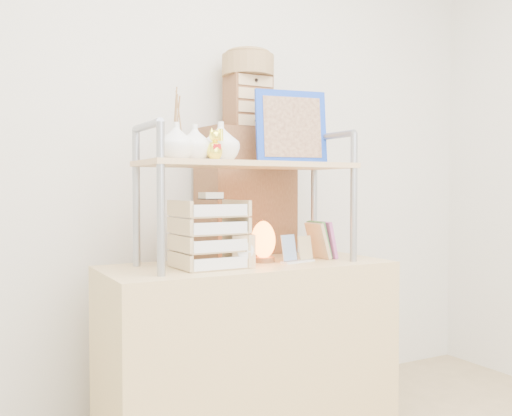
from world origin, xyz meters
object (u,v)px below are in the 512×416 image
(letter_tray, at_px, (211,238))
(salt_lamp, at_px, (263,241))
(cabinet, at_px, (246,268))
(desk, at_px, (248,353))

(letter_tray, xyz_separation_m, salt_lamp, (0.27, 0.06, -0.03))
(cabinet, distance_m, salt_lamp, 0.40)
(cabinet, xyz_separation_m, letter_tray, (-0.37, -0.41, 0.19))
(letter_tray, height_order, salt_lamp, letter_tray)
(salt_lamp, bearing_deg, letter_tray, -167.62)
(desk, distance_m, cabinet, 0.51)
(desk, bearing_deg, salt_lamp, 12.75)
(desk, height_order, letter_tray, letter_tray)
(salt_lamp, bearing_deg, desk, -167.25)
(cabinet, distance_m, letter_tray, 0.59)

